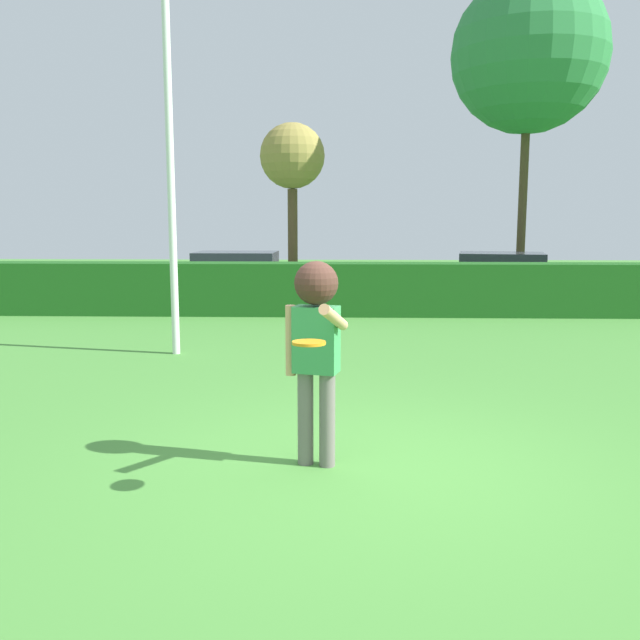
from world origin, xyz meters
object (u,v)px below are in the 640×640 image
bare_elm_tree (292,159)px  oak_tree (529,55)px  parked_car_white (236,272)px  parked_car_green (501,274)px  lamppost (170,147)px  frisbee (309,343)px  person (316,333)px

bare_elm_tree → oak_tree: 7.28m
parked_car_white → parked_car_green: same height
lamppost → bare_elm_tree: 10.01m
frisbee → parked_car_green: (4.52, 13.43, -0.57)m
parked_car_green → oak_tree: 6.30m
person → parked_car_white: size_ratio=0.43×
frisbee → lamppost: 6.56m
parked_car_green → bare_elm_tree: bare_elm_tree is taller
lamppost → parked_car_green: 10.67m
person → parked_car_green: (4.50, 12.60, -0.50)m
oak_tree → parked_car_white: bearing=-169.8°
lamppost → bare_elm_tree: (1.18, 9.92, 0.65)m
bare_elm_tree → oak_tree: oak_tree is taller
parked_car_green → lamppost: bearing=-132.2°
parked_car_white → bare_elm_tree: 4.05m
lamppost → parked_car_white: (-0.24, 7.91, -2.57)m
parked_car_white → oak_tree: size_ratio=0.48×
lamppost → frisbee: bearing=-67.1°
lamppost → parked_car_green: size_ratio=1.32×
bare_elm_tree → lamppost: bearing=-96.8°
frisbee → bare_elm_tree: bearing=94.6°
frisbee → oak_tree: size_ratio=0.03×
frisbee → parked_car_white: 13.93m
person → bare_elm_tree: bearing=94.9°
frisbee → lamppost: (-2.43, 5.75, 2.01)m
parked_car_white → bare_elm_tree: (1.42, 2.01, 3.22)m
person → parked_car_white: bearing=101.9°
bare_elm_tree → frisbee: bearing=-85.4°
lamppost → bare_elm_tree: bearing=83.2°
parked_car_green → bare_elm_tree: (-5.77, 2.24, 3.22)m
parked_car_white → person: bearing=-78.1°
oak_tree → frisbee: bearing=-109.8°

